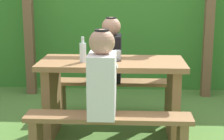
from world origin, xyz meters
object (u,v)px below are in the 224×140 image
Objects in this scene: bottle_left at (83,52)px; picnic_table at (112,86)px; person_white_shirt at (102,76)px; cell_phone at (115,60)px; bench_far at (115,91)px; bottle_right at (105,51)px; drinking_glass at (117,54)px; bench_near at (108,129)px; person_black_coat at (111,52)px.

picnic_table is at bearing 17.18° from bottle_left.
bottle_left is at bearing 114.21° from person_white_shirt.
picnic_table is 10.00× the size of cell_phone.
bottle_right reaches higher than bench_far.
drinking_glass is 0.19m from bottle_right.
drinking_glass is 0.34× the size of bottle_left.
cell_phone is at bearing 87.31° from bench_near.
bottle_right is at bearing 96.45° from bench_near.
drinking_glass is 0.12m from cell_phone.
drinking_glass reaches higher than bench_far.
cell_phone is (0.30, 0.09, -0.09)m from bottle_left.
bench_near is at bearing -61.24° from bottle_left.
person_white_shirt is 0.70m from drinking_glass.
bench_far is at bearing 87.49° from person_white_shirt.
bench_far is 5.77× the size of bottle_left.
picnic_table is 17.00× the size of drinking_glass.
bench_far is at bearing 84.25° from bottle_right.
drinking_glass is (0.10, 0.69, 0.06)m from person_white_shirt.
bottle_right is (-0.06, -0.61, 0.56)m from bench_far.
picnic_table is at bearing 168.28° from cell_phone.
bench_far is 6.13× the size of bottle_right.
bottle_right is 1.63× the size of cell_phone.
person_black_coat is (-0.04, -0.00, 0.45)m from bench_far.
cell_phone is (0.03, -0.57, 0.47)m from bench_far.
picnic_table is 1.95× the size of person_black_coat.
bench_far is 0.45m from person_black_coat.
bench_far is at bearing 64.82° from cell_phone.
bottle_right reaches higher than drinking_glass.
bench_far is (0.00, 1.15, 0.00)m from bench_near.
cell_phone is (-0.02, -0.11, -0.04)m from drinking_glass.
drinking_glass is 0.38m from bottle_left.
person_white_shirt reaches higher than bottle_right.
bench_near is 10.00× the size of cell_phone.
bottle_right is (-0.01, 0.54, 0.11)m from person_white_shirt.
person_white_shirt is 1.15m from person_black_coat.
bench_far is at bearing 4.84° from person_black_coat.
bottle_left is at bearing -112.28° from bench_far.
bench_far is 0.69m from drinking_glass.
person_black_coat is at bearing 68.77° from cell_phone.
person_black_coat reaches higher than drinking_glass.
bottle_right is (-0.11, -0.15, 0.05)m from drinking_glass.
picnic_table is 0.35m from bottle_right.
picnic_table is 6.13× the size of bottle_right.
picnic_table is at bearing -111.06° from drinking_glass.
bottle_right reaches higher than picnic_table.
bench_far is 0.91m from bottle_left.
bench_far is 1.95× the size of person_black_coat.
picnic_table is 5.77× the size of bottle_left.
bottle_left reaches higher than bench_far.
bottle_right is at bearing 177.05° from cell_phone.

